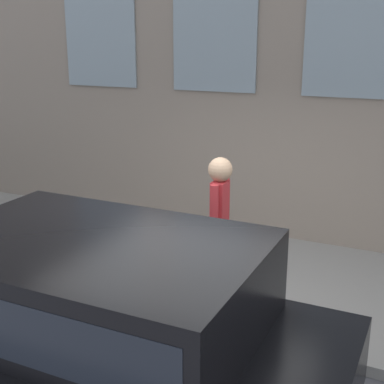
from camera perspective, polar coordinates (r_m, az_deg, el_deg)
name	(u,v)px	position (r m, az deg, el deg)	size (l,w,h in m)	color
ground_plane	(192,333)	(6.13, -0.04, -14.78)	(80.00, 80.00, 0.00)	#47474C
sidewalk	(239,275)	(7.31, 5.03, -8.85)	(2.97, 60.00, 0.12)	gray
fire_hydrant	(165,264)	(6.43, -2.86, -7.68)	(0.30, 0.43, 0.84)	red
person	(220,216)	(6.17, 2.95, -2.59)	(0.42, 0.28, 1.74)	#232328
parked_truck_black_near	(93,317)	(4.62, -10.56, -12.97)	(2.03, 4.29, 1.63)	black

